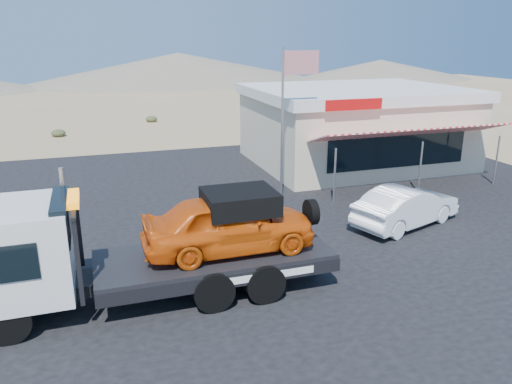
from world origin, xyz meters
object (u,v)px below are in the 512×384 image
(white_sedan, at_px, (406,206))
(flagpole, at_px, (288,106))
(tow_truck, at_px, (150,241))
(jerky_store, at_px, (355,125))

(white_sedan, height_order, flagpole, flagpole)
(tow_truck, bearing_deg, flagpole, 46.61)
(white_sedan, xyz_separation_m, flagpole, (-2.76, 4.34, 3.04))
(flagpole, bearing_deg, tow_truck, -133.39)
(tow_truck, xyz_separation_m, flagpole, (6.30, 6.66, 2.21))
(jerky_store, relative_size, flagpole, 1.73)
(flagpole, bearing_deg, jerky_store, 38.79)
(white_sedan, bearing_deg, flagpole, 13.72)
(tow_truck, distance_m, white_sedan, 9.39)
(jerky_store, bearing_deg, flagpole, -141.21)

